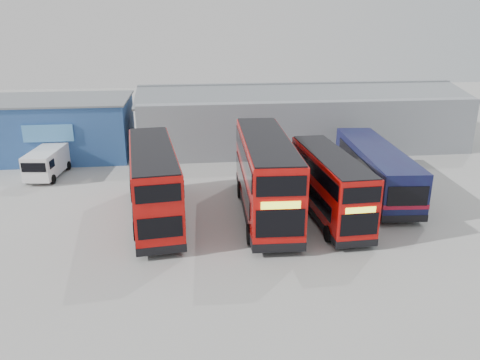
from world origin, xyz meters
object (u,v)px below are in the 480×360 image
maintenance_shed (297,116)px  double_decker_right (329,186)px  office_block (61,127)px  single_decker_blue (375,170)px  double_decker_left (154,184)px  double_decker_centre (266,177)px  panel_van (47,162)px

maintenance_shed → double_decker_right: maintenance_shed is taller
office_block → single_decker_blue: office_block is taller
double_decker_left → single_decker_blue: size_ratio=0.90×
double_decker_left → single_decker_blue: (15.23, 2.94, -0.65)m
maintenance_shed → single_decker_blue: (2.25, -14.38, -0.97)m
maintenance_shed → double_decker_centre: (-6.11, -17.36, -0.12)m
office_block → double_decker_centre: (15.89, -15.36, -0.09)m
double_decker_centre → single_decker_blue: double_decker_centre is taller
maintenance_shed → double_decker_centre: bearing=-109.4°
office_block → double_decker_right: (19.73, -16.26, -0.55)m
office_block → maintenance_shed: (22.00, 2.01, 0.02)m
double_decker_left → double_decker_centre: (6.87, -0.04, 0.20)m
double_decker_left → maintenance_shed: bearing=-133.1°
maintenance_shed → double_decker_left: maintenance_shed is taller
double_decker_centre → maintenance_shed: bearing=72.9°
office_block → double_decker_centre: office_block is taller
double_decker_left → panel_van: bearing=-52.5°
office_block → maintenance_shed: 22.09m
maintenance_shed → single_decker_blue: size_ratio=2.47×
single_decker_blue → panel_van: bearing=-10.2°
office_block → double_decker_right: size_ratio=1.26×
office_block → double_decker_right: 25.57m
double_decker_centre → office_block: bearing=138.3°
double_decker_centre → double_decker_right: bearing=-11.0°
single_decker_blue → double_decker_right: bearing=45.1°
single_decker_blue → panel_van: size_ratio=2.38×
double_decker_left → double_decker_right: 10.75m
double_decker_right → single_decker_blue: bearing=38.5°
double_decker_left → double_decker_centre: double_decker_centre is taller
maintenance_shed → office_block: bearing=-174.8°
maintenance_shed → double_decker_right: (-2.27, -18.27, -0.57)m
double_decker_centre → panel_van: 18.23m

